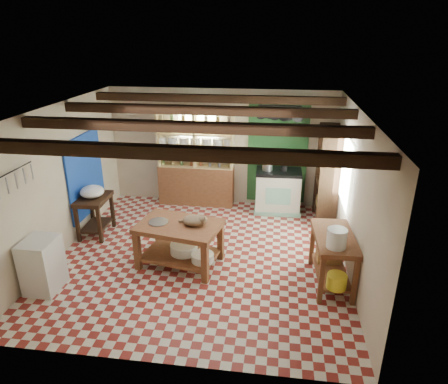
# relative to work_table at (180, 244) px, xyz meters

# --- Properties ---
(floor) EXTENTS (5.00, 5.00, 0.02)m
(floor) POSITION_rel_work_table_xyz_m (0.31, 0.29, -0.39)
(floor) COLOR maroon
(floor) RESTS_ON ground
(ceiling) EXTENTS (5.00, 5.00, 0.02)m
(ceiling) POSITION_rel_work_table_xyz_m (0.31, 0.29, 2.22)
(ceiling) COLOR #434348
(ceiling) RESTS_ON wall_back
(wall_back) EXTENTS (5.00, 0.04, 2.60)m
(wall_back) POSITION_rel_work_table_xyz_m (0.31, 2.79, 0.92)
(wall_back) COLOR beige
(wall_back) RESTS_ON floor
(wall_front) EXTENTS (5.00, 0.04, 2.60)m
(wall_front) POSITION_rel_work_table_xyz_m (0.31, -2.21, 0.92)
(wall_front) COLOR beige
(wall_front) RESTS_ON floor
(wall_left) EXTENTS (0.04, 5.00, 2.60)m
(wall_left) POSITION_rel_work_table_xyz_m (-2.19, 0.29, 0.92)
(wall_left) COLOR beige
(wall_left) RESTS_ON floor
(wall_right) EXTENTS (0.04, 5.00, 2.60)m
(wall_right) POSITION_rel_work_table_xyz_m (2.81, 0.29, 0.92)
(wall_right) COLOR beige
(wall_right) RESTS_ON floor
(ceiling_beams) EXTENTS (5.00, 3.80, 0.15)m
(ceiling_beams) POSITION_rel_work_table_xyz_m (0.31, 0.29, 2.10)
(ceiling_beams) COLOR black
(ceiling_beams) RESTS_ON ceiling
(blue_wall_patch) EXTENTS (0.04, 1.40, 1.60)m
(blue_wall_patch) POSITION_rel_work_table_xyz_m (-2.16, 1.19, 0.72)
(blue_wall_patch) COLOR #1740AD
(blue_wall_patch) RESTS_ON wall_left
(green_wall_patch) EXTENTS (1.30, 0.04, 2.30)m
(green_wall_patch) POSITION_rel_work_table_xyz_m (1.56, 2.76, 0.87)
(green_wall_patch) COLOR #1F4E24
(green_wall_patch) RESTS_ON wall_back
(window_back) EXTENTS (0.90, 0.02, 0.80)m
(window_back) POSITION_rel_work_table_xyz_m (-0.19, 2.77, 1.32)
(window_back) COLOR silver
(window_back) RESTS_ON wall_back
(window_right) EXTENTS (0.02, 1.30, 1.20)m
(window_right) POSITION_rel_work_table_xyz_m (2.79, 1.29, 1.02)
(window_right) COLOR silver
(window_right) RESTS_ON wall_right
(utensil_rail) EXTENTS (0.06, 0.90, 0.28)m
(utensil_rail) POSITION_rel_work_table_xyz_m (-2.13, -0.91, 1.40)
(utensil_rail) COLOR black
(utensil_rail) RESTS_ON wall_left
(pot_rack) EXTENTS (0.86, 0.12, 0.36)m
(pot_rack) POSITION_rel_work_table_xyz_m (1.56, 2.34, 1.80)
(pot_rack) COLOR black
(pot_rack) RESTS_ON ceiling
(shelving_unit) EXTENTS (1.70, 0.34, 2.20)m
(shelving_unit) POSITION_rel_work_table_xyz_m (-0.24, 2.60, 0.72)
(shelving_unit) COLOR #D8BC7D
(shelving_unit) RESTS_ON floor
(tall_rack) EXTENTS (0.40, 0.86, 2.00)m
(tall_rack) POSITION_rel_work_table_xyz_m (2.59, 2.09, 0.62)
(tall_rack) COLOR black
(tall_rack) RESTS_ON floor
(work_table) EXTENTS (1.48, 1.13, 0.76)m
(work_table) POSITION_rel_work_table_xyz_m (0.00, 0.00, 0.00)
(work_table) COLOR brown
(work_table) RESTS_ON floor
(stove) EXTENTS (0.98, 0.67, 0.94)m
(stove) POSITION_rel_work_table_xyz_m (1.61, 2.44, 0.09)
(stove) COLOR beige
(stove) RESTS_ON floor
(prep_table) EXTENTS (0.57, 0.80, 0.79)m
(prep_table) POSITION_rel_work_table_xyz_m (-1.89, 0.84, 0.01)
(prep_table) COLOR black
(prep_table) RESTS_ON floor
(white_cabinet) EXTENTS (0.47, 0.56, 0.84)m
(white_cabinet) POSITION_rel_work_table_xyz_m (-1.91, -0.98, 0.04)
(white_cabinet) COLOR silver
(white_cabinet) RESTS_ON floor
(right_counter) EXTENTS (0.65, 1.21, 0.84)m
(right_counter) POSITION_rel_work_table_xyz_m (2.49, -0.21, 0.04)
(right_counter) COLOR brown
(right_counter) RESTS_ON floor
(cat) EXTENTS (0.38, 0.29, 0.17)m
(cat) POSITION_rel_work_table_xyz_m (0.25, 0.00, 0.46)
(cat) COLOR #8E7152
(cat) RESTS_ON work_table
(steel_tray) EXTENTS (0.39, 0.39, 0.02)m
(steel_tray) POSITION_rel_work_table_xyz_m (-0.35, 0.02, 0.39)
(steel_tray) COLOR #95959C
(steel_tray) RESTS_ON work_table
(basin_large) EXTENTS (0.55, 0.55, 0.16)m
(basin_large) POSITION_rel_work_table_xyz_m (0.06, 0.04, -0.10)
(basin_large) COLOR silver
(basin_large) RESTS_ON work_table
(basin_small) EXTENTS (0.44, 0.44, 0.13)m
(basin_small) POSITION_rel_work_table_xyz_m (0.42, -0.18, -0.11)
(basin_small) COLOR silver
(basin_small) RESTS_ON work_table
(kettle_left) EXTENTS (0.22, 0.22, 0.25)m
(kettle_left) POSITION_rel_work_table_xyz_m (1.36, 2.43, 0.69)
(kettle_left) COLOR #95959C
(kettle_left) RESTS_ON stove
(kettle_right) EXTENTS (0.16, 0.16, 0.19)m
(kettle_right) POSITION_rel_work_table_xyz_m (1.71, 2.44, 0.66)
(kettle_right) COLOR black
(kettle_right) RESTS_ON stove
(enamel_bowl) EXTENTS (0.47, 0.47, 0.23)m
(enamel_bowl) POSITION_rel_work_table_xyz_m (-1.89, 0.84, 0.52)
(enamel_bowl) COLOR silver
(enamel_bowl) RESTS_ON prep_table
(white_bucket) EXTENTS (0.30, 0.30, 0.29)m
(white_bucket) POSITION_rel_work_table_xyz_m (2.46, -0.57, 0.61)
(white_bucket) COLOR silver
(white_bucket) RESTS_ON right_counter
(wicker_basket) EXTENTS (0.39, 0.32, 0.26)m
(wicker_basket) POSITION_rel_work_table_xyz_m (2.47, 0.09, -0.03)
(wicker_basket) COLOR olive
(wicker_basket) RESTS_ON right_counter
(yellow_tub) EXTENTS (0.31, 0.31, 0.21)m
(yellow_tub) POSITION_rel_work_table_xyz_m (2.51, -0.66, -0.05)
(yellow_tub) COLOR yellow
(yellow_tub) RESTS_ON right_counter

